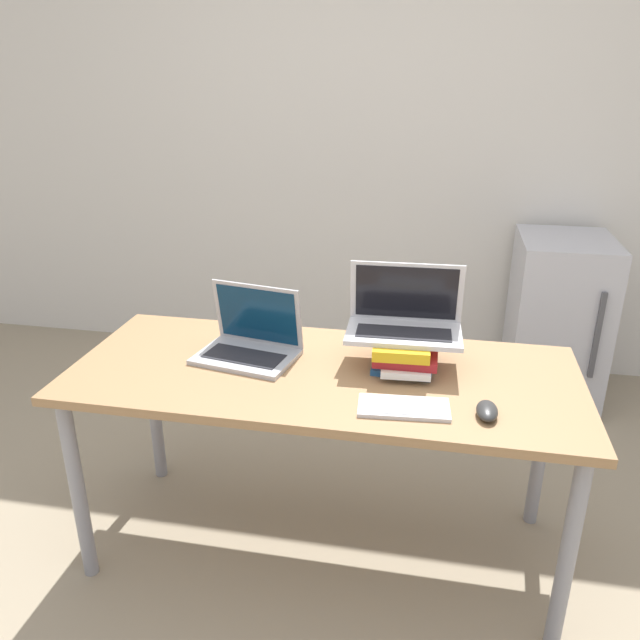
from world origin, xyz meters
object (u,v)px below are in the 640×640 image
Objects in this scene: laptop_left at (250,342)px; mini_fridge at (556,320)px; laptop_on_books at (404,320)px; mouse at (487,411)px; wireless_keyboard at (404,407)px; book_stack at (404,352)px.

mini_fridge is at bearing 46.40° from laptop_left.
laptop_on_books is 3.39× the size of mouse.
wireless_keyboard is 1.75m from mini_fridge.
laptop_on_books is (0.52, 0.05, 0.10)m from laptop_left.
wireless_keyboard is at bearing -26.00° from laptop_left.
laptop_on_books reaches higher than wireless_keyboard.
wireless_keyboard is at bearing -177.89° from mouse.
book_stack reaches higher than wireless_keyboard.
book_stack reaches higher than mouse.
laptop_on_books reaches higher than laptop_left.
mouse is (0.26, -0.27, -0.04)m from book_stack.
book_stack is 0.75× the size of laptop_on_books.
wireless_keyboard is 0.32× the size of mini_fridge.
mouse is (0.79, -0.26, -0.03)m from laptop_left.
laptop_on_books is (-0.01, 0.04, 0.10)m from book_stack.
laptop_on_books is at bearing 130.17° from mouse.
book_stack is 0.11m from laptop_on_books.
book_stack is 0.33× the size of mini_fridge.
mini_fridge is at bearing 61.08° from book_stack.
laptop_on_books reaches higher than book_stack.
laptop_on_books is 0.36m from wireless_keyboard.
laptop_left is 3.23× the size of mouse.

